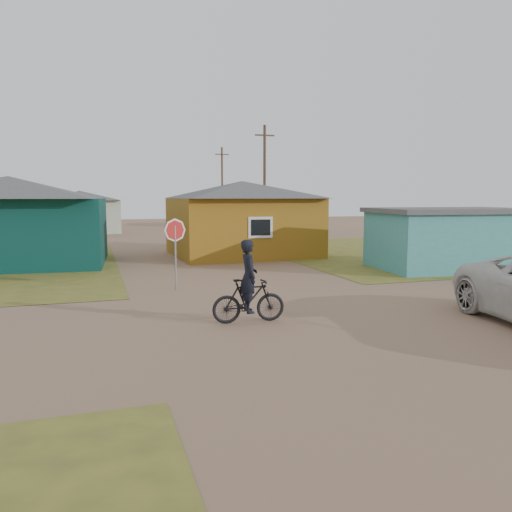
{
  "coord_description": "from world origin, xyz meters",
  "views": [
    {
      "loc": [
        -4.95,
        -11.21,
        3.07
      ],
      "look_at": [
        -0.32,
        3.0,
        1.3
      ],
      "focal_mm": 35.0,
      "sensor_mm": 36.0,
      "label": 1
    }
  ],
  "objects": [
    {
      "name": "cyclist",
      "position": [
        -1.4,
        0.27,
        0.75
      ],
      "size": [
        1.84,
        0.68,
        2.05
      ],
      "color": "black",
      "rests_on": "ground"
    },
    {
      "name": "house_pale_north",
      "position": [
        -14.0,
        46.0,
        1.75
      ],
      "size": [
        6.28,
        5.81,
        3.4
      ],
      "color": "#A7B59C",
      "rests_on": "ground"
    },
    {
      "name": "house_yellow",
      "position": [
        2.5,
        14.0,
        2.0
      ],
      "size": [
        7.72,
        6.76,
        3.9
      ],
      "color": "#8E5F15",
      "rests_on": "ground"
    },
    {
      "name": "ground",
      "position": [
        0.0,
        0.0,
        0.0
      ],
      "size": [
        120.0,
        120.0,
        0.0
      ],
      "primitive_type": "plane",
      "color": "#8A674F"
    },
    {
      "name": "utility_pole_far",
      "position": [
        7.5,
        38.0,
        4.14
      ],
      "size": [
        1.4,
        0.2,
        8.0
      ],
      "color": "brown",
      "rests_on": "ground"
    },
    {
      "name": "house_beige_east",
      "position": [
        10.0,
        40.0,
        1.86
      ],
      "size": [
        6.95,
        6.05,
        3.6
      ],
      "color": "gray",
      "rests_on": "ground"
    },
    {
      "name": "grass_ne",
      "position": [
        14.0,
        13.0,
        0.01
      ],
      "size": [
        20.0,
        18.0,
        0.0
      ],
      "primitive_type": "cube",
      "color": "olive",
      "rests_on": "ground"
    },
    {
      "name": "shed_turquoise",
      "position": [
        9.5,
        6.5,
        1.31
      ],
      "size": [
        6.71,
        4.93,
        2.6
      ],
      "color": "teal",
      "rests_on": "ground"
    },
    {
      "name": "house_pale_west",
      "position": [
        -6.0,
        34.0,
        1.86
      ],
      "size": [
        7.04,
        6.15,
        3.6
      ],
      "color": "#A7B59C",
      "rests_on": "ground"
    },
    {
      "name": "utility_pole_near",
      "position": [
        6.5,
        22.0,
        4.14
      ],
      "size": [
        1.4,
        0.2,
        8.0
      ],
      "color": "brown",
      "rests_on": "ground"
    },
    {
      "name": "house_teal",
      "position": [
        -8.5,
        13.5,
        2.05
      ],
      "size": [
        8.93,
        7.08,
        4.0
      ],
      "color": "#08302C",
      "rests_on": "ground"
    },
    {
      "name": "stop_sign",
      "position": [
        -2.41,
        5.19,
        1.75
      ],
      "size": [
        0.78,
        0.08,
        2.37
      ],
      "color": "gray",
      "rests_on": "ground"
    }
  ]
}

